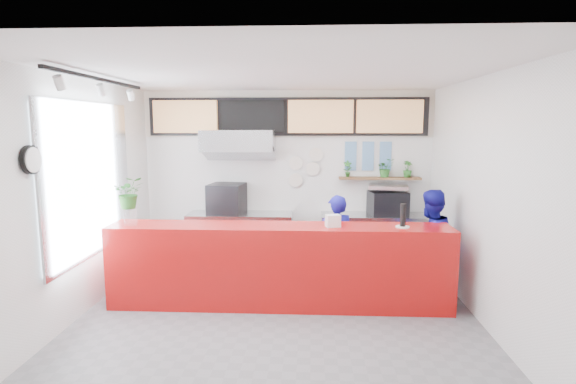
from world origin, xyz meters
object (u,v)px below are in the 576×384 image
at_px(staff_center, 336,243).
at_px(pepper_mill, 403,215).
at_px(staff_right, 430,243).
at_px(service_counter, 279,266).
at_px(espresso_machine, 388,203).
at_px(panini_oven, 227,199).

xyz_separation_m(staff_center, pepper_mill, (0.81, -0.64, 0.55)).
height_order(staff_center, pepper_mill, staff_center).
bearing_deg(staff_right, service_counter, -18.66).
bearing_deg(espresso_machine, service_counter, -143.06).
bearing_deg(espresso_machine, staff_right, -83.07).
bearing_deg(service_counter, pepper_mill, -1.06).
relative_size(panini_oven, espresso_machine, 0.93).
height_order(service_counter, panini_oven, panini_oven).
bearing_deg(pepper_mill, espresso_machine, 86.24).
distance_m(panini_oven, staff_center, 2.21).
bearing_deg(staff_right, panini_oven, -54.79).
bearing_deg(panini_oven, espresso_machine, 7.34).
bearing_deg(espresso_machine, panini_oven, 170.58).
bearing_deg(panini_oven, service_counter, -52.95).
xyz_separation_m(service_counter, espresso_machine, (1.72, 1.80, 0.55)).
distance_m(service_counter, panini_oven, 2.16).
relative_size(service_counter, staff_center, 3.17).
bearing_deg(staff_right, espresso_machine, -105.98).
xyz_separation_m(service_counter, pepper_mill, (1.60, -0.03, 0.71)).
height_order(panini_oven, staff_right, staff_right).
distance_m(service_counter, staff_center, 1.00).
distance_m(staff_right, pepper_mill, 0.89).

